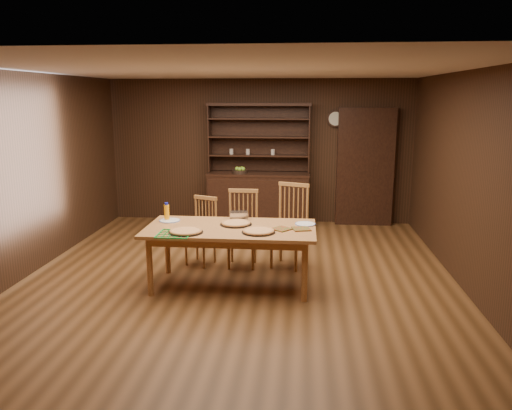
# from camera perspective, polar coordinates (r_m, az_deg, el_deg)

# --- Properties ---
(floor) EXTENTS (6.00, 6.00, 0.00)m
(floor) POSITION_cam_1_polar(r_m,az_deg,el_deg) (6.56, -1.88, -8.12)
(floor) COLOR brown
(floor) RESTS_ON ground
(room_shell) EXTENTS (6.00, 6.00, 6.00)m
(room_shell) POSITION_cam_1_polar(r_m,az_deg,el_deg) (6.19, -1.98, 5.70)
(room_shell) COLOR silver
(room_shell) RESTS_ON floor
(china_hutch) EXTENTS (1.84, 0.52, 2.17)m
(china_hutch) POSITION_cam_1_polar(r_m,az_deg,el_deg) (9.04, 0.29, 1.53)
(china_hutch) COLOR black
(china_hutch) RESTS_ON floor
(doorway) EXTENTS (1.00, 0.18, 2.10)m
(doorway) POSITION_cam_1_polar(r_m,az_deg,el_deg) (9.15, 12.36, 4.26)
(doorway) COLOR black
(doorway) RESTS_ON floor
(wall_clock) EXTENTS (0.30, 0.05, 0.30)m
(wall_clock) POSITION_cam_1_polar(r_m,az_deg,el_deg) (9.07, 9.07, 9.72)
(wall_clock) COLOR black
(wall_clock) RESTS_ON room_shell
(dining_table) EXTENTS (2.04, 1.02, 0.75)m
(dining_table) POSITION_cam_1_polar(r_m,az_deg,el_deg) (6.03, -2.92, -3.22)
(dining_table) COLOR #BD7A41
(dining_table) RESTS_ON floor
(chair_left) EXTENTS (0.49, 0.48, 0.94)m
(chair_left) POSITION_cam_1_polar(r_m,az_deg,el_deg) (6.97, -6.12, -2.68)
(chair_left) COLOR olive
(chair_left) RESTS_ON floor
(chair_center) EXTENTS (0.43, 0.41, 1.05)m
(chair_center) POSITION_cam_1_polar(r_m,az_deg,el_deg) (6.85, -1.54, -2.35)
(chair_center) COLOR olive
(chair_center) RESTS_ON floor
(chair_right) EXTENTS (0.59, 0.58, 1.14)m
(chair_right) POSITION_cam_1_polar(r_m,az_deg,el_deg) (6.84, 3.99, -1.98)
(chair_right) COLOR olive
(chair_right) RESTS_ON floor
(pizza_left) EXTENTS (0.40, 0.40, 0.04)m
(pizza_left) POSITION_cam_1_polar(r_m,az_deg,el_deg) (5.82, -8.03, -2.98)
(pizza_left) COLOR black
(pizza_left) RESTS_ON dining_table
(pizza_right) EXTENTS (0.39, 0.39, 0.04)m
(pizza_right) POSITION_cam_1_polar(r_m,az_deg,el_deg) (5.77, 0.28, -3.00)
(pizza_right) COLOR black
(pizza_right) RESTS_ON dining_table
(pizza_center) EXTENTS (0.39, 0.39, 0.04)m
(pizza_center) POSITION_cam_1_polar(r_m,az_deg,el_deg) (6.12, -2.31, -2.10)
(pizza_center) COLOR black
(pizza_center) RESTS_ON dining_table
(cooling_rack) EXTENTS (0.38, 0.38, 0.02)m
(cooling_rack) POSITION_cam_1_polar(r_m,az_deg,el_deg) (5.77, -9.31, -3.25)
(cooling_rack) COLOR #0B9530
(cooling_rack) RESTS_ON dining_table
(plate_left) EXTENTS (0.26, 0.26, 0.02)m
(plate_left) POSITION_cam_1_polar(r_m,az_deg,el_deg) (6.38, -9.82, -1.76)
(plate_left) COLOR white
(plate_left) RESTS_ON dining_table
(plate_right) EXTENTS (0.25, 0.25, 0.02)m
(plate_right) POSITION_cam_1_polar(r_m,az_deg,el_deg) (6.14, 5.64, -2.18)
(plate_right) COLOR white
(plate_right) RESTS_ON dining_table
(foil_dish) EXTENTS (0.26, 0.21, 0.09)m
(foil_dish) POSITION_cam_1_polar(r_m,az_deg,el_deg) (6.40, -1.97, -1.19)
(foil_dish) COLOR silver
(foil_dish) RESTS_ON dining_table
(juice_bottle) EXTENTS (0.07, 0.07, 0.23)m
(juice_bottle) POSITION_cam_1_polar(r_m,az_deg,el_deg) (6.41, -10.17, -0.80)
(juice_bottle) COLOR #FC9A0D
(juice_bottle) RESTS_ON dining_table
(pot_holder_a) EXTENTS (0.24, 0.24, 0.01)m
(pot_holder_a) POSITION_cam_1_polar(r_m,az_deg,el_deg) (5.92, 5.19, -2.73)
(pot_holder_a) COLOR #A01E12
(pot_holder_a) RESTS_ON dining_table
(pot_holder_b) EXTENTS (0.27, 0.27, 0.01)m
(pot_holder_b) POSITION_cam_1_polar(r_m,az_deg,el_deg) (5.90, 2.94, -2.75)
(pot_holder_b) COLOR #A01E12
(pot_holder_b) RESTS_ON dining_table
(fruit_bowl) EXTENTS (0.28, 0.28, 0.12)m
(fruit_bowl) POSITION_cam_1_polar(r_m,az_deg,el_deg) (8.95, -1.84, 3.93)
(fruit_bowl) COLOR black
(fruit_bowl) RESTS_ON china_hutch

